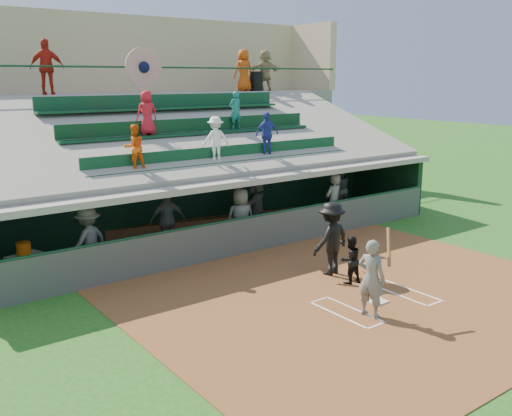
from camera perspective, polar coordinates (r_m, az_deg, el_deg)
ground at (r=14.06m, az=11.98°, el=-9.22°), size 100.00×100.00×0.00m
dirt_slab at (r=14.36m, az=10.47°, el=-8.62°), size 11.00×9.00×0.02m
home_plate at (r=14.05m, az=11.98°, el=-9.09°), size 0.43×0.43×0.03m
batters_box_chalk at (r=14.05m, az=11.98°, el=-9.13°), size 2.65×1.85×0.01m
dugout_floor at (r=18.91m, az=-3.52°, el=-3.08°), size 16.00×3.50×0.04m
concourse_slab at (r=24.29m, az=-12.42°, el=5.72°), size 20.00×3.00×4.60m
grandstand at (r=21.62m, az=-9.11°, el=4.90°), size 20.40×10.40×7.80m
batter_at_plate at (r=12.95m, az=11.48°, el=-6.84°), size 0.91×0.79×1.95m
catcher at (r=14.93m, az=9.40°, el=-5.14°), size 0.67×0.56×1.25m
home_umpire at (r=15.44m, az=7.52°, el=-3.02°), size 1.37×0.90×1.99m
dugout_bench at (r=19.72m, az=-5.80°, el=-1.73°), size 14.17×3.40×0.43m
white_table at (r=15.93m, az=-21.91°, el=-5.66°), size 1.03×0.91×0.74m
water_cooler at (r=15.69m, az=-22.22°, el=-3.84°), size 0.36×0.36×0.36m
dugout_player_a at (r=15.98m, az=-16.42°, el=-3.13°), size 1.36×1.10×1.83m
dugout_player_b at (r=17.55m, az=-8.83°, el=-1.22°), size 1.18×0.67×1.89m
dugout_player_c at (r=17.58m, az=-1.55°, el=-1.05°), size 1.03×0.79×1.89m
dugout_player_d at (r=19.81m, az=0.06°, el=0.47°), size 1.72×1.36×1.83m
dugout_player_e at (r=19.76m, az=7.73°, el=0.56°), size 0.78×0.57×1.99m
dugout_player_f at (r=22.49m, az=8.32°, el=1.88°), size 1.05×0.91×1.85m
trash_bin at (r=26.12m, az=0.02°, el=12.54°), size 0.58×0.58×0.87m
concourse_staff_a at (r=21.83m, az=-20.17°, el=13.08°), size 1.23×0.90×1.95m
concourse_staff_b at (r=25.76m, az=-1.24°, el=13.59°), size 0.93×0.64×1.83m
concourse_staff_c at (r=26.52m, az=0.91°, el=13.58°), size 1.76×0.73×1.84m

